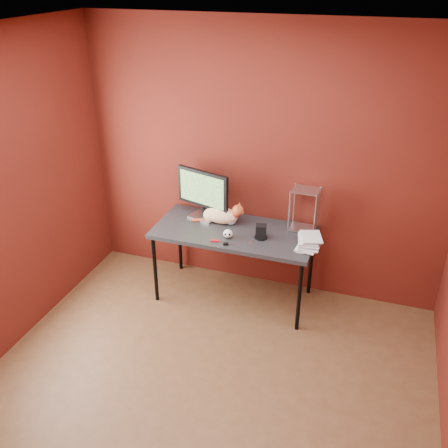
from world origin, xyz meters
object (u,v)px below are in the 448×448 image
(desk, at_px, (234,235))
(cat, at_px, (221,215))
(monitor, at_px, (203,192))
(book_stack, at_px, (304,184))
(speaker, at_px, (261,232))
(skull_mug, at_px, (228,234))

(desk, xyz_separation_m, cat, (-0.16, 0.11, 0.13))
(desk, distance_m, monitor, 0.51)
(book_stack, bearing_deg, desk, 172.07)
(desk, relative_size, cat, 2.97)
(speaker, bearing_deg, desk, 153.49)
(monitor, bearing_deg, skull_mug, -24.88)
(monitor, bearing_deg, book_stack, 2.75)
(cat, height_order, book_stack, book_stack)
(desk, distance_m, skull_mug, 0.19)
(cat, distance_m, skull_mug, 0.31)
(monitor, height_order, cat, monitor)
(desk, height_order, skull_mug, skull_mug)
(skull_mug, relative_size, speaker, 0.66)
(cat, relative_size, book_stack, 0.43)
(desk, height_order, cat, cat)
(desk, bearing_deg, monitor, 157.92)
(cat, height_order, skull_mug, cat)
(cat, xyz_separation_m, speaker, (0.44, -0.17, -0.02))
(skull_mug, bearing_deg, desk, 76.69)
(skull_mug, distance_m, book_stack, 0.85)
(cat, bearing_deg, skull_mug, -57.30)
(desk, distance_m, cat, 0.24)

